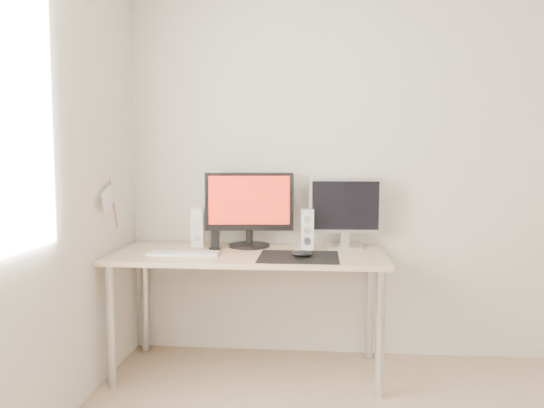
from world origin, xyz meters
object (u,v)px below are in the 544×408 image
object	(u,v)px
desk	(249,265)
main_monitor	(249,207)
speaker_left	(198,227)
phone_dock	(215,243)
second_monitor	(345,209)
speaker_right	(308,229)
keyboard	(184,253)
mouse	(302,254)

from	to	relation	value
desk	main_monitor	distance (m)	0.38
speaker_left	phone_dock	bearing A→B (deg)	-39.86
second_monitor	speaker_right	size ratio (longest dim) A/B	1.86
speaker_right	keyboard	distance (m)	0.76
speaker_right	phone_dock	world-z (taller)	speaker_right
desk	speaker_left	world-z (taller)	speaker_left
mouse	phone_dock	world-z (taller)	phone_dock
main_monitor	phone_dock	size ratio (longest dim) A/B	4.60
mouse	desk	xyz separation A→B (m)	(-0.32, 0.16, -0.10)
main_monitor	phone_dock	bearing A→B (deg)	-152.42
speaker_left	speaker_right	distance (m)	0.69
speaker_right	phone_dock	xyz separation A→B (m)	(-0.56, -0.06, -0.08)
speaker_right	phone_dock	size ratio (longest dim) A/B	2.02
mouse	second_monitor	xyz separation A→B (m)	(0.25, 0.37, 0.22)
mouse	main_monitor	distance (m)	0.53
speaker_left	speaker_right	world-z (taller)	same
second_monitor	speaker_right	world-z (taller)	second_monitor
main_monitor	speaker_right	xyz separation A→B (m)	(0.36, -0.04, -0.13)
mouse	second_monitor	bearing A→B (deg)	55.37
main_monitor	second_monitor	bearing A→B (deg)	2.69
speaker_right	mouse	bearing A→B (deg)	-94.43
speaker_right	phone_dock	distance (m)	0.57
speaker_left	keyboard	xyz separation A→B (m)	(-0.02, -0.30, -0.11)
desk	phone_dock	xyz separation A→B (m)	(-0.22, 0.08, 0.11)
speaker_right	main_monitor	bearing A→B (deg)	173.47
desk	main_monitor	size ratio (longest dim) A/B	2.90
speaker_right	second_monitor	bearing A→B (deg)	16.80
mouse	speaker_left	distance (m)	0.76
main_monitor	speaker_right	distance (m)	0.39
speaker_right	keyboard	size ratio (longest dim) A/B	0.57
desk	speaker_right	world-z (taller)	speaker_right
keyboard	desk	bearing A→B (deg)	17.45
mouse	main_monitor	xyz separation A→B (m)	(-0.34, 0.34, 0.23)
keyboard	phone_dock	size ratio (longest dim) A/B	3.51
desk	keyboard	distance (m)	0.39
phone_dock	main_monitor	bearing A→B (deg)	27.58
phone_dock	second_monitor	bearing A→B (deg)	9.38
mouse	second_monitor	distance (m)	0.50
speaker_left	phone_dock	world-z (taller)	speaker_left
mouse	speaker_left	world-z (taller)	speaker_left
speaker_left	desk	bearing A→B (deg)	-28.32
speaker_left	phone_dock	size ratio (longest dim) A/B	2.02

